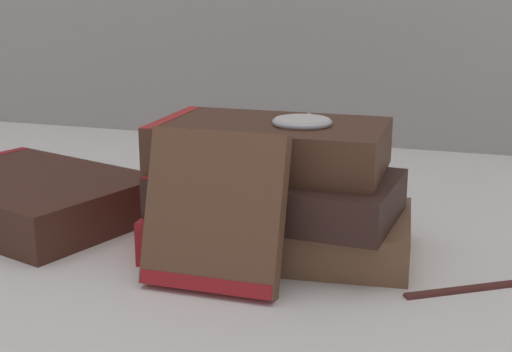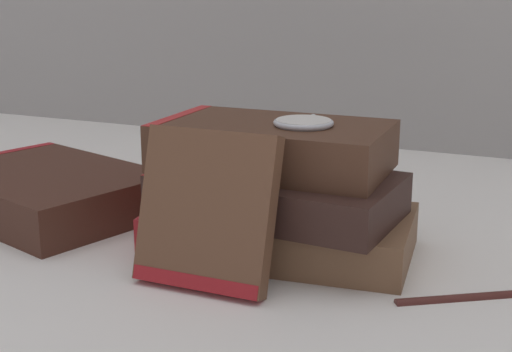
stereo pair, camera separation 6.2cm
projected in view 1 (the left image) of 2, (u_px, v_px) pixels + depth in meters
The scene contains 9 objects.
ground_plane at pixel (216, 243), 0.70m from camera, with size 3.00×3.00×0.00m, color white.
book_flat_bottom at pixel (274, 231), 0.68m from camera, with size 0.25×0.16×0.04m.
book_flat_middle at pixel (272, 193), 0.66m from camera, with size 0.23×0.14×0.04m.
book_flat_top at pixel (265, 145), 0.67m from camera, with size 0.21×0.13×0.04m.
book_side_left at pixel (26, 196), 0.77m from camera, with size 0.28×0.24×0.05m.
book_leaning_front at pixel (214, 217), 0.59m from camera, with size 0.12×0.06×0.13m.
pocket_watch at pixel (302, 122), 0.65m from camera, with size 0.05×0.06×0.01m.
reading_glasses at pixel (225, 199), 0.84m from camera, with size 0.10×0.06×0.00m.
fountain_pen at pixel (477, 285), 0.59m from camera, with size 0.12×0.08×0.01m.
Camera 1 is at (0.24, -0.62, 0.25)m, focal length 50.00 mm.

